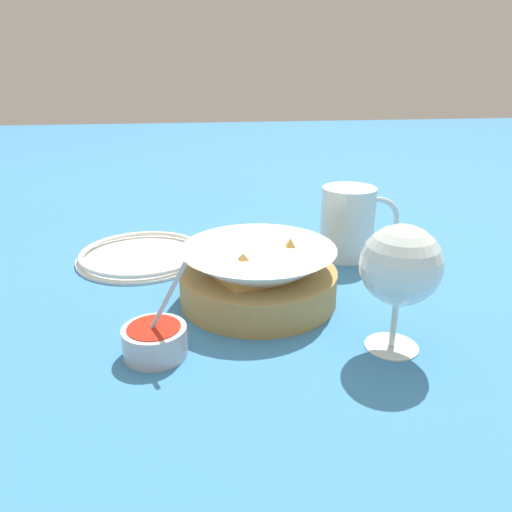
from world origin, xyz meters
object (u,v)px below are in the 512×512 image
(wine_glass, at_px, (400,268))
(beer_mug, at_px, (348,225))
(food_basket, at_px, (256,276))
(side_plate, at_px, (142,255))
(sauce_cup, at_px, (155,339))

(wine_glass, height_order, beer_mug, wine_glass)
(food_basket, relative_size, side_plate, 1.00)
(beer_mug, bearing_deg, sauce_cup, -138.50)
(sauce_cup, bearing_deg, side_plate, 97.73)
(beer_mug, distance_m, side_plate, 0.34)
(side_plate, bearing_deg, food_basket, -45.86)
(wine_glass, bearing_deg, beer_mug, 83.68)
(food_basket, distance_m, sauce_cup, 0.17)
(beer_mug, height_order, side_plate, beer_mug)
(sauce_cup, relative_size, side_plate, 0.53)
(food_basket, bearing_deg, wine_glass, -44.76)
(wine_glass, bearing_deg, food_basket, 135.24)
(sauce_cup, bearing_deg, beer_mug, 41.50)
(wine_glass, xyz_separation_m, beer_mug, (0.03, 0.28, -0.04))
(food_basket, xyz_separation_m, wine_glass, (0.14, -0.14, 0.06))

